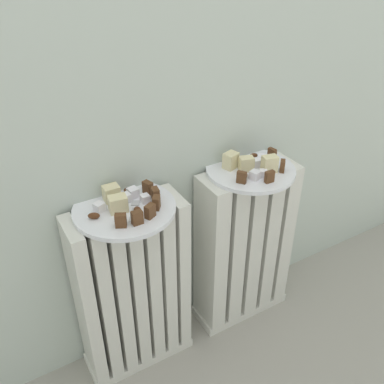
{
  "coord_description": "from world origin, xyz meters",
  "views": [
    {
      "loc": [
        -0.5,
        -0.58,
        1.19
      ],
      "look_at": [
        0.0,
        0.28,
        0.56
      ],
      "focal_mm": 39.75,
      "sensor_mm": 36.0,
      "label": 1
    }
  ],
  "objects_px": {
    "radiator_right": "(244,247)",
    "fork": "(134,209)",
    "radiator_left": "(133,291)",
    "plate_right": "(250,170)",
    "plate_left": "(124,208)"
  },
  "relations": [
    {
      "from": "radiator_left",
      "to": "plate_left",
      "type": "distance_m",
      "value": 0.29
    },
    {
      "from": "plate_right",
      "to": "fork",
      "type": "distance_m",
      "value": 0.38
    },
    {
      "from": "radiator_left",
      "to": "plate_left",
      "type": "height_order",
      "value": "plate_left"
    },
    {
      "from": "radiator_right",
      "to": "fork",
      "type": "relative_size",
      "value": 6.67
    },
    {
      "from": "radiator_left",
      "to": "plate_right",
      "type": "height_order",
      "value": "plate_right"
    },
    {
      "from": "radiator_right",
      "to": "fork",
      "type": "distance_m",
      "value": 0.49
    },
    {
      "from": "radiator_left",
      "to": "plate_right",
      "type": "relative_size",
      "value": 2.15
    },
    {
      "from": "radiator_left",
      "to": "plate_right",
      "type": "bearing_deg",
      "value": 0.0
    },
    {
      "from": "plate_left",
      "to": "fork",
      "type": "relative_size",
      "value": 3.1
    },
    {
      "from": "plate_right",
      "to": "radiator_left",
      "type": "bearing_deg",
      "value": -180.0
    },
    {
      "from": "radiator_right",
      "to": "plate_right",
      "type": "height_order",
      "value": "plate_right"
    },
    {
      "from": "radiator_right",
      "to": "radiator_left",
      "type": "bearing_deg",
      "value": -180.0
    },
    {
      "from": "radiator_right",
      "to": "plate_left",
      "type": "bearing_deg",
      "value": 180.0
    },
    {
      "from": "radiator_left",
      "to": "fork",
      "type": "bearing_deg",
      "value": -57.91
    },
    {
      "from": "fork",
      "to": "plate_right",
      "type": "bearing_deg",
      "value": 3.67
    }
  ]
}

